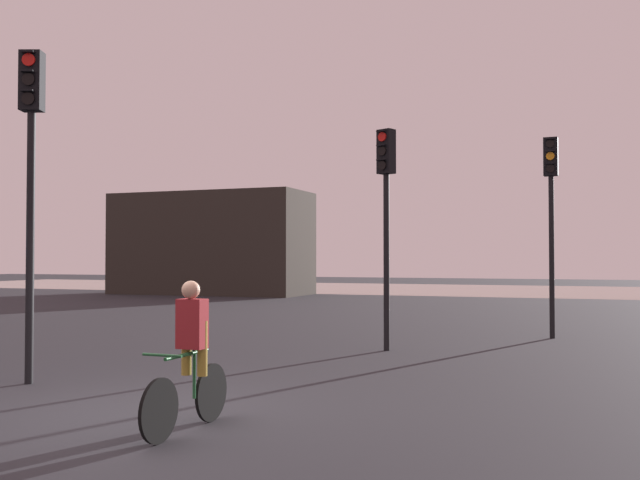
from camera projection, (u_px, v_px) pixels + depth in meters
ground_plane at (133, 414)px, 8.49m from camera, size 120.00×120.00×0.00m
water_strip at (495, 290)px, 41.82m from camera, size 80.00×16.00×0.01m
distant_building at (211, 244)px, 37.23m from camera, size 10.26×4.00×5.26m
traffic_light_near_left at (31, 154)px, 10.66m from camera, size 0.38×0.40×4.97m
traffic_light_far_right at (551, 199)px, 16.66m from camera, size 0.33×0.35×4.70m
traffic_light_center at (386, 197)px, 14.44m from camera, size 0.39×0.41×4.48m
cyclist at (190, 355)px, 7.72m from camera, size 0.46×1.71×1.62m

